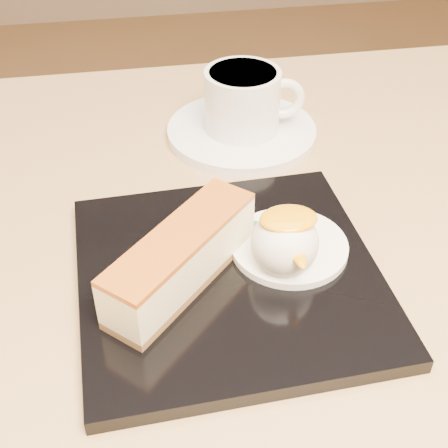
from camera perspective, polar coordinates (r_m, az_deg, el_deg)
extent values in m
cube|color=olive|center=(0.47, -0.99, -8.73)|extent=(0.80, 0.80, 0.04)
cube|color=black|center=(0.47, 0.42, -4.76)|extent=(0.23, 0.23, 0.01)
cube|color=brown|center=(0.45, -3.82, -4.88)|extent=(0.12, 0.12, 0.01)
cube|color=beige|center=(0.44, -3.93, -3.00)|extent=(0.12, 0.12, 0.03)
cube|color=#86420E|center=(0.43, -4.04, -1.12)|extent=(0.12, 0.12, 0.00)
cylinder|color=white|center=(0.48, 5.98, -2.04)|extent=(0.09, 0.09, 0.01)
sphere|color=white|center=(0.45, 5.57, -1.74)|extent=(0.05, 0.05, 0.05)
ellipsoid|color=orange|center=(0.44, 5.92, 0.47)|extent=(0.04, 0.03, 0.01)
ellipsoid|color=#2A8033|center=(0.49, 2.01, -0.57)|extent=(0.02, 0.01, 0.00)
ellipsoid|color=#2A8033|center=(0.49, 2.96, -0.04)|extent=(0.02, 0.02, 0.00)
ellipsoid|color=#2A8033|center=(0.49, 0.98, -0.12)|extent=(0.01, 0.02, 0.00)
cylinder|color=white|center=(0.64, 1.62, 8.44)|extent=(0.15, 0.15, 0.01)
cylinder|color=white|center=(0.62, 1.68, 11.23)|extent=(0.07, 0.07, 0.06)
cylinder|color=black|center=(0.61, 1.73, 13.58)|extent=(0.06, 0.06, 0.00)
torus|color=white|center=(0.63, 5.46, 11.33)|extent=(0.04, 0.01, 0.04)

